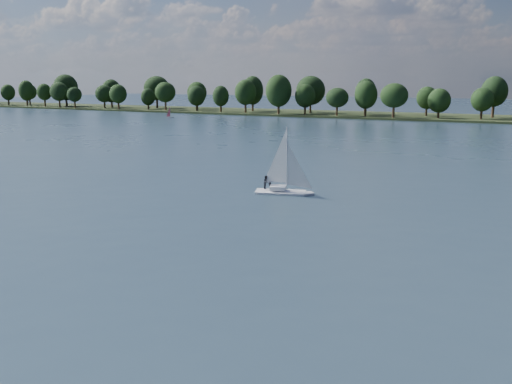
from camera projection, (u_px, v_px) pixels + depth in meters
ground at (348, 151)px, 117.37m from camera, size 700.00×700.00×0.00m
far_shore at (444, 118)px, 214.75m from camera, size 660.00×40.00×1.50m
sailboat at (281, 175)px, 73.01m from camera, size 7.17×3.83×9.09m
dinghy_pink at (170, 115)px, 217.13m from camera, size 2.78×2.74×4.48m
pontoon at (38, 108)px, 286.32m from camera, size 4.35×2.87×0.50m
treeline at (440, 97)px, 210.14m from camera, size 563.15×73.74×18.03m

